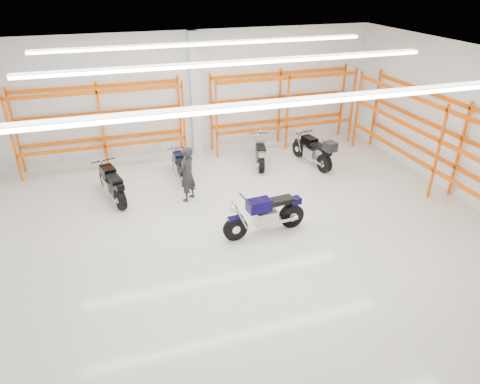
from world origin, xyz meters
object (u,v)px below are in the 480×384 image
object	(u,v)px
motorcycle_back_d	(315,151)
structural_column	(195,95)
motorcycle_back_a	(112,185)
motorcycle_back_b	(180,167)
standing_man	(187,174)
motorcycle_back_c	(260,153)
motorcycle_main	(268,215)

from	to	relation	value
motorcycle_back_d	structural_column	size ratio (longest dim) A/B	0.51
motorcycle_back_a	motorcycle_back_b	xyz separation A→B (m)	(2.26, 0.87, -0.09)
motorcycle_back_b	standing_man	xyz separation A→B (m)	(-0.05, -1.58, 0.44)
motorcycle_back_b	motorcycle_back_d	xyz separation A→B (m)	(4.79, -0.46, 0.14)
motorcycle_back_c	structural_column	distance (m)	3.19
motorcycle_back_a	motorcycle_back_c	world-z (taller)	motorcycle_back_a
motorcycle_back_c	structural_column	xyz separation A→B (m)	(-1.89, 1.87, 1.77)
motorcycle_back_a	motorcycle_back_c	size ratio (longest dim) A/B	1.07
motorcycle_main	motorcycle_back_b	size ratio (longest dim) A/B	1.26
motorcycle_back_d	standing_man	size ratio (longest dim) A/B	1.33
motorcycle_back_b	standing_man	world-z (taller)	standing_man
motorcycle_back_b	motorcycle_back_a	bearing A→B (deg)	-158.90
motorcycle_back_b	motorcycle_back_c	distance (m)	2.96
motorcycle_back_a	motorcycle_back_d	world-z (taller)	motorcycle_back_d
motorcycle_main	motorcycle_back_c	bearing A→B (deg)	72.83
motorcycle_back_b	motorcycle_back_d	distance (m)	4.82
motorcycle_back_a	motorcycle_back_d	size ratio (longest dim) A/B	0.96
motorcycle_back_b	motorcycle_main	bearing A→B (deg)	-68.04
motorcycle_back_c	standing_man	distance (m)	3.52
standing_man	structural_column	distance (m)	4.09
motorcycle_main	motorcycle_back_b	world-z (taller)	motorcycle_main
motorcycle_back_b	motorcycle_back_d	world-z (taller)	motorcycle_back_d
motorcycle_main	motorcycle_back_d	distance (m)	4.78
motorcycle_main	standing_man	xyz separation A→B (m)	(-1.68, 2.47, 0.33)
motorcycle_back_c	motorcycle_back_d	xyz separation A→B (m)	(1.84, -0.69, 0.09)
motorcycle_back_d	motorcycle_main	bearing A→B (deg)	-131.38
standing_man	motorcycle_main	bearing A→B (deg)	80.75
motorcycle_main	structural_column	bearing A→B (deg)	95.28
motorcycle_back_c	structural_column	world-z (taller)	structural_column
motorcycle_back_d	standing_man	bearing A→B (deg)	-166.98
motorcycle_back_d	structural_column	xyz separation A→B (m)	(-3.73, 2.56, 1.68)
motorcycle_back_a	motorcycle_back_d	distance (m)	7.07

